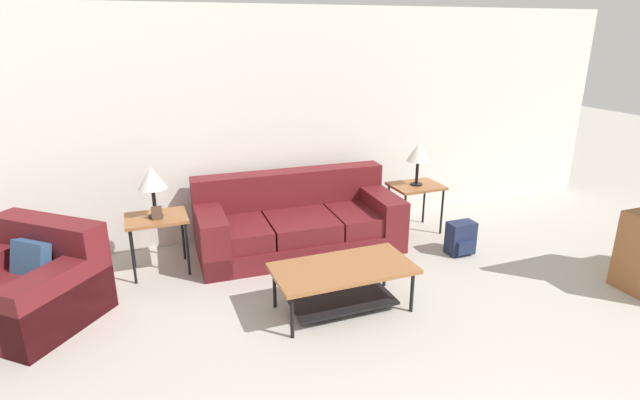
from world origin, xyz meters
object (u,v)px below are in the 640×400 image
object	(u,v)px
armchair	(28,287)
table_lamp_left	(152,179)
table_lamp_right	(418,153)
side_table_right	(416,190)
side_table_left	(157,222)
backpack	(461,238)
coffee_table	(343,278)
couch	(298,223)

from	to	relation	value
armchair	table_lamp_left	xyz separation A→B (m)	(1.09, 0.52, 0.69)
table_lamp_left	table_lamp_right	size ratio (longest dim) A/B	1.00
armchair	side_table_right	world-z (taller)	armchair
side_table_left	backpack	distance (m)	3.21
side_table_right	armchair	bearing A→B (deg)	-172.69
table_lamp_right	backpack	distance (m)	1.10
armchair	coffee_table	world-z (taller)	armchair
coffee_table	side_table_right	distance (m)	2.06
backpack	side_table_left	bearing A→B (deg)	166.39
couch	coffee_table	size ratio (longest dim) A/B	1.85
couch	coffee_table	distance (m)	1.39
side_table_right	table_lamp_right	world-z (taller)	table_lamp_right
coffee_table	side_table_left	size ratio (longest dim) A/B	2.05
couch	table_lamp_left	distance (m)	1.63
table_lamp_left	table_lamp_right	world-z (taller)	same
coffee_table	table_lamp_left	size ratio (longest dim) A/B	2.40
coffee_table	backpack	xyz separation A→B (m)	(1.67, 0.60, -0.13)
couch	coffee_table	xyz separation A→B (m)	(-0.06, -1.39, 0.02)
backpack	couch	bearing A→B (deg)	153.97
table_lamp_right	couch	bearing A→B (deg)	178.52
couch	side_table_left	xyz separation A→B (m)	(-1.48, -0.04, 0.24)
couch	side_table_left	size ratio (longest dim) A/B	3.79
coffee_table	table_lamp_right	bearing A→B (deg)	41.32
couch	table_lamp_right	distance (m)	1.63
armchair	coffee_table	size ratio (longest dim) A/B	1.17
backpack	table_lamp_right	bearing A→B (deg)	100.18
armchair	backpack	world-z (taller)	armchair
coffee_table	table_lamp_right	world-z (taller)	table_lamp_right
couch	backpack	bearing A→B (deg)	-26.03
side_table_left	table_lamp_right	distance (m)	3.00
table_lamp_right	backpack	world-z (taller)	table_lamp_right
couch	side_table_left	world-z (taller)	couch
side_table_left	side_table_right	size ratio (longest dim) A/B	1.00
side_table_right	backpack	size ratio (longest dim) A/B	1.63
side_table_left	table_lamp_left	xyz separation A→B (m)	(0.00, -0.00, 0.45)
side_table_left	table_lamp_left	size ratio (longest dim) A/B	1.17
armchair	side_table_right	bearing A→B (deg)	7.31
armchair	coffee_table	distance (m)	2.65
side_table_left	backpack	xyz separation A→B (m)	(3.10, -0.75, -0.35)
table_lamp_left	armchair	bearing A→B (deg)	-154.52
coffee_table	table_lamp_right	size ratio (longest dim) A/B	2.40
armchair	backpack	xyz separation A→B (m)	(4.19, -0.23, -0.11)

